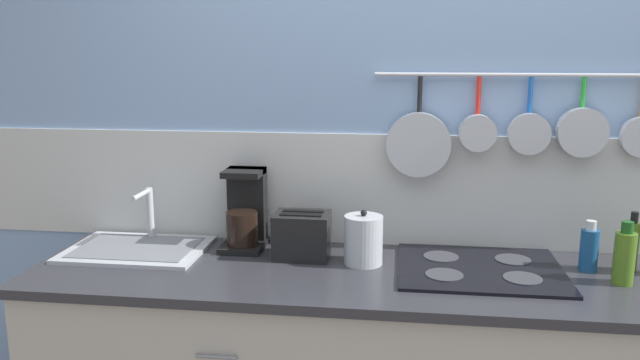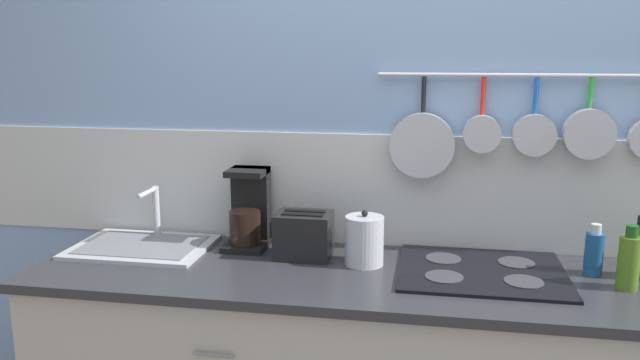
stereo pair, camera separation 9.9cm
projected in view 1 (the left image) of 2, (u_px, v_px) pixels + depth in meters
name	position (u px, v px, depth m)	size (l,w,h in m)	color
wall_back	(442.00, 163.00, 2.51)	(7.20, 0.15, 2.60)	#84A3CC
countertop	(443.00, 280.00, 2.22)	(3.02, 0.67, 0.03)	#2D2D33
sink_basin	(138.00, 247.00, 2.49)	(0.54, 0.40, 0.23)	#B7BABF
coffee_maker	(245.00, 215.00, 2.53)	(0.17, 0.21, 0.32)	black
toaster	(302.00, 235.00, 2.40)	(0.23, 0.17, 0.18)	black
kettle	(363.00, 240.00, 2.33)	(0.14, 0.14, 0.21)	#B7BABF
cooktop	(480.00, 269.00, 2.27)	(0.59, 0.50, 0.01)	black
bottle_vinegar	(589.00, 249.00, 2.25)	(0.07, 0.07, 0.19)	navy
bottle_hot_sauce	(624.00, 257.00, 2.12)	(0.07, 0.07, 0.22)	#4C721E
bottle_cooking_wine	(632.00, 245.00, 2.25)	(0.05, 0.05, 0.22)	#4C721E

